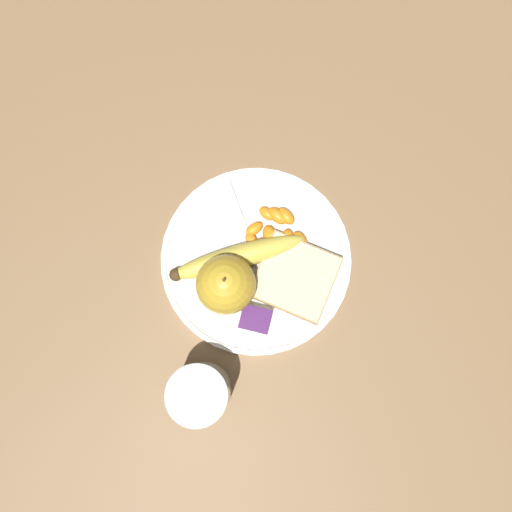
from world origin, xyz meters
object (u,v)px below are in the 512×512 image
at_px(plate, 256,259).
at_px(banana, 236,257).
at_px(apple, 226,285).
at_px(bread_slice, 295,277).
at_px(juice_glass, 201,392).
at_px(jam_packet, 255,320).
at_px(fork, 251,250).

height_order(plate, banana, banana).
height_order(apple, bread_slice, apple).
bearing_deg(banana, juice_glass, -90.27).
bearing_deg(bread_slice, juice_glass, -115.84).
distance_m(plate, jam_packet, 0.09).
relative_size(fork, jam_packet, 3.98).
height_order(apple, banana, apple).
bearing_deg(plate, fork, 134.97).
height_order(apple, jam_packet, apple).
bearing_deg(apple, fork, 71.95).
height_order(fork, jam_packet, jam_packet).
bearing_deg(juice_glass, jam_packet, 66.86).
bearing_deg(fork, jam_packet, -16.15).
bearing_deg(fork, juice_glass, -38.28).
distance_m(plate, fork, 0.01).
height_order(plate, juice_glass, juice_glass).
height_order(banana, bread_slice, banana).
bearing_deg(fork, plate, 11.64).
distance_m(banana, fork, 0.03).
xyz_separation_m(plate, jam_packet, (0.02, -0.09, 0.01)).
bearing_deg(jam_packet, plate, 103.14).
distance_m(juice_glass, fork, 0.21).
height_order(juice_glass, apple, apple).
xyz_separation_m(banana, bread_slice, (0.09, -0.01, -0.01)).
bearing_deg(apple, bread_slice, 22.08).
height_order(banana, jam_packet, banana).
distance_m(bread_slice, jam_packet, 0.08).
distance_m(juice_glass, banana, 0.19).
xyz_separation_m(apple, bread_slice, (0.09, 0.04, -0.03)).
distance_m(apple, banana, 0.05).
bearing_deg(juice_glass, bread_slice, 64.16).
relative_size(juice_glass, bread_slice, 0.76).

